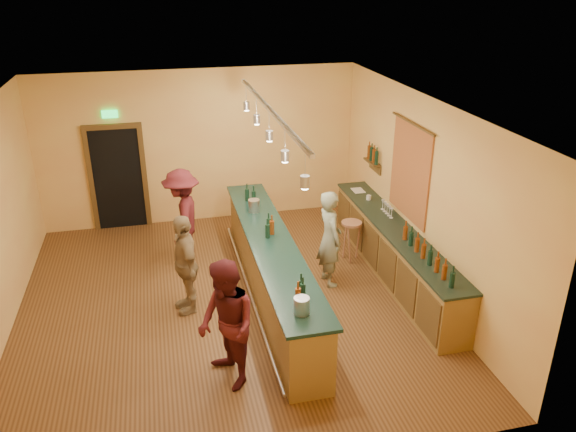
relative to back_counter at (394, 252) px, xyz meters
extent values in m
plane|color=#4F2E16|center=(-2.97, -0.18, -0.49)|extent=(7.00, 7.00, 0.00)
cube|color=silver|center=(-2.97, -0.18, 2.71)|extent=(6.50, 7.00, 0.02)
cube|color=#E49955|center=(-2.97, 3.32, 1.11)|extent=(6.50, 0.02, 3.20)
cube|color=#E49955|center=(-2.97, -3.68, 1.11)|extent=(6.50, 0.02, 3.20)
cube|color=#E49955|center=(0.28, -0.18, 1.11)|extent=(0.02, 7.00, 3.20)
cube|color=black|center=(-4.67, 3.30, 0.56)|extent=(0.95, 0.06, 2.10)
cube|color=#513A18|center=(-5.19, 3.28, 0.56)|extent=(0.10, 0.08, 2.10)
cube|color=#513A18|center=(-4.14, 3.28, 0.56)|extent=(0.10, 0.08, 2.10)
cube|color=#513A18|center=(-4.67, 3.28, 1.66)|extent=(1.15, 0.08, 0.10)
cube|color=#19E54C|center=(-4.67, 3.27, 1.91)|extent=(0.30, 0.04, 0.15)
cube|color=#A23A20|center=(0.26, 0.22, 1.36)|extent=(0.03, 1.40, 1.60)
cube|color=#513A18|center=(0.19, 1.72, 1.06)|extent=(0.16, 0.55, 0.03)
cube|color=#513A18|center=(0.26, 1.72, 0.96)|extent=(0.03, 0.55, 0.18)
cube|color=olive|center=(0.00, 0.02, -0.04)|extent=(0.55, 4.50, 0.90)
cube|color=black|center=(0.00, 0.02, 0.43)|extent=(0.60, 4.55, 0.04)
cylinder|color=silver|center=(0.00, 1.32, 0.50)|extent=(0.09, 0.09, 0.09)
cube|color=silver|center=(-0.03, 1.82, 0.46)|extent=(0.22, 0.30, 0.01)
cube|color=olive|center=(-2.22, -0.18, 0.01)|extent=(0.60, 5.00, 1.00)
cube|color=black|center=(-2.22, -0.18, 0.54)|extent=(0.70, 5.10, 0.05)
cylinder|color=silver|center=(-2.58, -0.18, -0.34)|extent=(0.05, 5.00, 0.05)
cylinder|color=silver|center=(-2.27, -2.28, 0.67)|extent=(0.20, 0.20, 0.22)
cylinder|color=silver|center=(-2.27, 1.02, 0.67)|extent=(0.20, 0.20, 0.22)
cube|color=silver|center=(-2.22, -0.18, 2.65)|extent=(0.06, 4.60, 0.05)
cylinder|color=silver|center=(-2.22, -2.18, 2.46)|extent=(0.01, 0.01, 0.35)
cylinder|color=#A5A5AD|center=(-2.22, -2.18, 2.26)|extent=(0.11, 0.11, 0.14)
cylinder|color=#FFEABF|center=(-2.22, -2.18, 2.18)|extent=(0.08, 0.08, 0.02)
cylinder|color=silver|center=(-2.22, -1.18, 2.46)|extent=(0.01, 0.01, 0.35)
cylinder|color=#A5A5AD|center=(-2.22, -1.18, 2.26)|extent=(0.11, 0.11, 0.14)
cylinder|color=#FFEABF|center=(-2.22, -1.18, 2.18)|extent=(0.08, 0.08, 0.02)
cylinder|color=silver|center=(-2.22, -0.18, 2.46)|extent=(0.01, 0.01, 0.35)
cylinder|color=#A5A5AD|center=(-2.22, -0.18, 2.26)|extent=(0.11, 0.11, 0.14)
cylinder|color=#FFEABF|center=(-2.22, -0.18, 2.18)|extent=(0.08, 0.08, 0.02)
cylinder|color=silver|center=(-2.22, 0.82, 2.46)|extent=(0.01, 0.01, 0.35)
cylinder|color=#A5A5AD|center=(-2.22, 0.82, 2.26)|extent=(0.11, 0.11, 0.14)
cylinder|color=#FFEABF|center=(-2.22, 0.82, 2.18)|extent=(0.08, 0.08, 0.02)
cylinder|color=silver|center=(-2.22, 1.82, 2.46)|extent=(0.01, 0.01, 0.35)
cylinder|color=#A5A5AD|center=(-2.22, 1.82, 2.26)|extent=(0.11, 0.11, 0.14)
cylinder|color=#FFEABF|center=(-2.22, 1.82, 2.18)|extent=(0.08, 0.08, 0.02)
imported|color=gray|center=(-1.16, 0.08, 0.35)|extent=(0.46, 0.65, 1.68)
imported|color=#59191E|center=(-3.18, -2.07, 0.39)|extent=(0.88, 1.01, 1.75)
imported|color=#997A51|center=(-3.58, -0.20, 0.32)|extent=(0.55, 1.01, 1.62)
imported|color=#59191E|center=(-3.50, 1.44, 0.40)|extent=(0.88, 1.26, 1.78)
cylinder|color=#AC6C4D|center=(-0.52, 0.77, 0.26)|extent=(0.37, 0.37, 0.04)
cylinder|color=#AC6C4D|center=(-0.38, 0.77, -0.12)|extent=(0.04, 0.04, 0.72)
cylinder|color=#AC6C4D|center=(-0.60, 0.89, -0.12)|extent=(0.04, 0.04, 0.72)
cylinder|color=#AC6C4D|center=(-0.60, 0.65, -0.12)|extent=(0.04, 0.04, 0.72)
camera|label=1|loc=(-3.80, -7.97, 4.47)|focal=35.00mm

